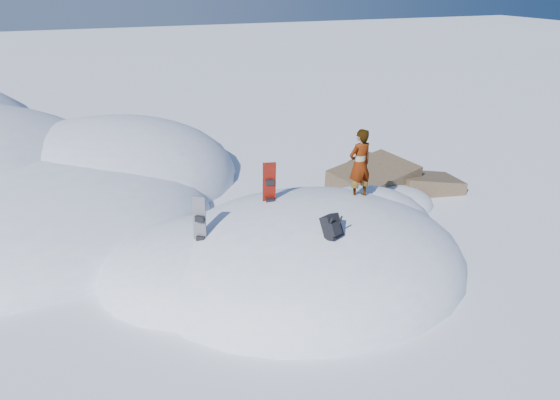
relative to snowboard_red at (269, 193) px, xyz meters
name	(u,v)px	position (x,y,z in m)	size (l,w,h in m)	color
ground	(309,268)	(0.66, -0.69, -1.60)	(120.00, 120.00, 0.00)	white
snow_mound	(298,264)	(0.49, -0.45, -1.60)	(8.00, 6.00, 3.00)	white
rock_outcrop	(383,195)	(4.38, 2.32, -1.59)	(4.68, 4.41, 1.68)	brown
snowboard_red	(269,193)	(0.00, 0.00, 0.00)	(0.33, 0.31, 1.48)	#B71709
snowboard_dark	(200,231)	(-1.68, -0.58, -0.32)	(0.27, 0.27, 1.44)	black
backpack	(332,227)	(0.53, -1.91, -0.04)	(0.44, 0.50, 0.53)	black
gear_pile	(226,326)	(-1.67, -2.19, -1.49)	(0.87, 0.68, 0.23)	black
person	(360,164)	(2.02, -0.26, 0.48)	(0.58, 0.38, 1.59)	slate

